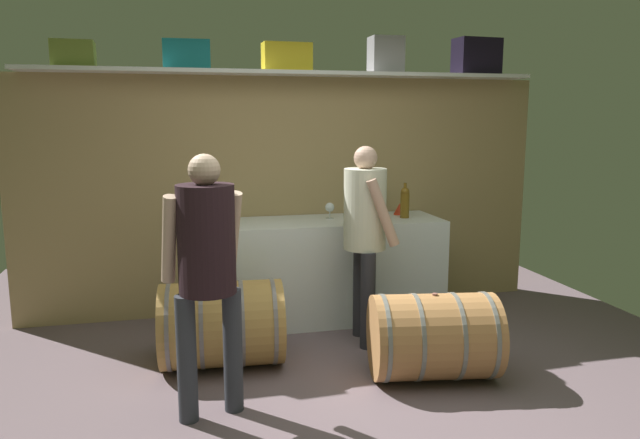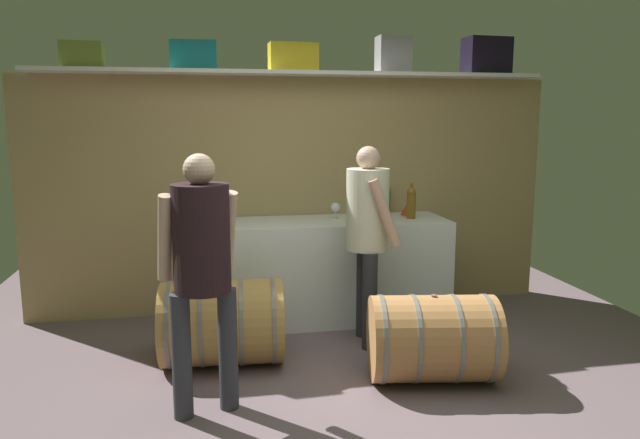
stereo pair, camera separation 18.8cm
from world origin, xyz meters
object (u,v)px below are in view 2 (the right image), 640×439
toolcase_grey (393,55)px  red_funnel (407,209)px  visitor_tasting (368,224)px  toolcase_black (486,56)px  toolcase_teal (194,55)px  wine_barrel_near (223,322)px  wine_glass (335,208)px  toolcase_yellow (293,57)px  wine_bottle_amber (411,202)px  toolcase_olive (83,55)px  wine_barrel_far (433,338)px  tasting_cup (216,277)px  work_cabinet (338,269)px  winemaker_pouring (202,258)px  wine_bottle_green (387,199)px  wine_bottle_dark (381,205)px

toolcase_grey → red_funnel: size_ratio=2.84×
visitor_tasting → toolcase_black: bearing=127.9°
toolcase_teal → wine_barrel_near: 2.21m
toolcase_black → wine_glass: size_ratio=2.88×
toolcase_yellow → toolcase_teal: bearing=177.5°
wine_bottle_amber → wine_glass: (-0.65, 0.11, -0.05)m
toolcase_olive → toolcase_grey: size_ratio=1.00×
wine_barrel_far → tasting_cup: bearing=168.1°
wine_bottle_amber → work_cabinet: bearing=175.9°
toolcase_olive → winemaker_pouring: toolcase_olive is taller
wine_bottle_green → winemaker_pouring: 2.42m
toolcase_teal → toolcase_yellow: (0.83, 0.00, -0.00)m
work_cabinet → toolcase_yellow: bearing=145.9°
wine_barrel_near → winemaker_pouring: (-0.12, -0.71, 0.64)m
wine_barrel_far → visitor_tasting: (-0.25, 0.75, 0.65)m
wine_barrel_near → wine_barrel_far: wine_barrel_near is taller
work_cabinet → wine_barrel_near: bearing=-141.5°
tasting_cup → wine_barrel_near: bearing=0.0°
toolcase_olive → toolcase_yellow: (1.69, 0.00, 0.02)m
toolcase_olive → toolcase_yellow: bearing=-2.6°
toolcase_yellow → wine_glass: 1.33m
red_funnel → toolcase_teal: bearing=176.8°
toolcase_grey → toolcase_black: size_ratio=0.77×
toolcase_teal → visitor_tasting: toolcase_teal is taller
wine_bottle_amber → wine_bottle_green: size_ratio=1.03×
red_funnel → tasting_cup: (-1.72, -0.95, -0.29)m
toolcase_grey → toolcase_black: bearing=0.5°
toolcase_teal → toolcase_black: bearing=1.7°
wine_barrel_far → wine_bottle_dark: bearing=99.5°
toolcase_olive → toolcase_black: toolcase_black is taller
wine_glass → visitor_tasting: size_ratio=0.09×
toolcase_olive → red_funnel: (2.69, -0.10, -1.30)m
wine_bottle_dark → wine_barrel_near: wine_bottle_dark is taller
toolcase_grey → work_cabinet: bearing=-155.5°
red_funnel → visitor_tasting: visitor_tasting is taller
toolcase_yellow → visitor_tasting: size_ratio=0.27×
wine_bottle_green → wine_barrel_far: size_ratio=0.33×
wine_bottle_amber → wine_glass: 0.66m
toolcase_yellow → toolcase_black: size_ratio=1.01×
toolcase_black → visitor_tasting: (-1.32, -0.85, -1.35)m
work_cabinet → wine_barrel_near: size_ratio=2.11×
toolcase_grey → wine_bottle_green: size_ratio=1.04×
red_funnel → wine_glass: bearing=-174.1°
toolcase_black → visitor_tasting: bearing=-150.9°
winemaker_pouring → toolcase_black: bearing=20.0°
wine_barrel_far → tasting_cup: 1.54m
wine_barrel_far → work_cabinet: bearing=113.2°
toolcase_black → wine_barrel_far: size_ratio=0.45×
visitor_tasting → wine_bottle_dark: bearing=157.4°
toolcase_yellow → red_funnel: 1.66m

